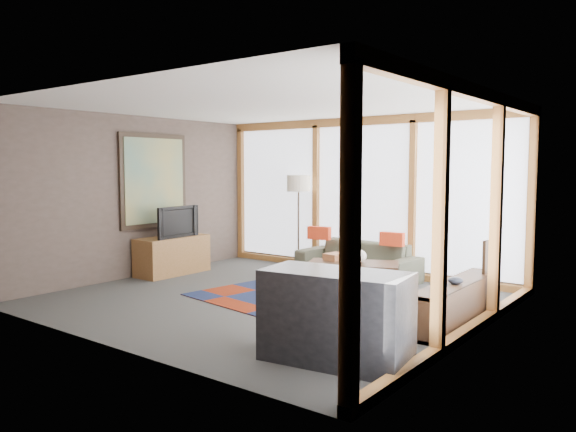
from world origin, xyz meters
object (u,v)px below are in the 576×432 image
Objects in this scene: floor_lamp at (298,221)px; tv_console at (172,255)px; television at (174,222)px; sofa at (357,261)px; bookshelf at (458,302)px; coffee_table at (353,277)px; bar_counter at (336,317)px.

tv_console is (-1.29, -1.79, -0.51)m from floor_lamp.
floor_lamp is 2.18m from television.
bookshelf is (2.22, -1.56, -0.05)m from sofa.
floor_lamp is 1.31× the size of tv_console.
floor_lamp reaches higher than coffee_table.
coffee_table is 3.14m from television.
floor_lamp is at bearing 122.24° from bar_counter.
sofa is at bearing 117.00° from coffee_table.
sofa is 3.05m from tv_console.
bar_counter is at bearing -117.80° from television.
sofa is at bearing -11.48° from floor_lamp.
coffee_table is at bearing 158.59° from bookshelf.
tv_console reaches higher than coffee_table.
bookshelf is at bearing -21.41° from coffee_table.
sofa reaches higher than coffee_table.
bookshelf is 1.55× the size of tv_console.
sofa is at bearing 29.79° from tv_console.
tv_console is at bearing -145.63° from sofa.
sofa is 2.22× the size of television.
sofa is 1.21× the size of floor_lamp.
bar_counter reaches higher than tv_console.
sofa is 0.97m from coffee_table.
floor_lamp is at bearing 147.65° from coffee_table.
floor_lamp is 0.84× the size of bookshelf.
bookshelf is at bearing -94.08° from television.
floor_lamp reaches higher than tv_console.
bookshelf is 4.87m from tv_console.
coffee_table is at bearing 109.60° from bar_counter.
coffee_table is 1.01× the size of tv_console.
bar_counter reaches higher than bookshelf.
floor_lamp is 1.83× the size of television.
television is at bearing -15.44° from tv_console.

